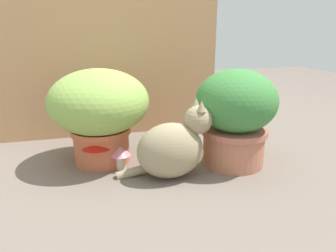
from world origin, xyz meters
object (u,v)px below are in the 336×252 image
(mushroom_ornament_red, at_px, (97,145))
(leafy_planter, at_px, (235,114))
(grass_planter, at_px, (99,109))
(cat, at_px, (174,147))
(mushroom_ornament_pink, at_px, (120,153))

(mushroom_ornament_red, bearing_deg, leafy_planter, -8.67)
(leafy_planter, bearing_deg, grass_planter, 163.10)
(cat, bearing_deg, mushroom_ornament_red, 153.57)
(leafy_planter, xyz_separation_m, mushroom_ornament_red, (-0.57, 0.09, -0.11))
(grass_planter, height_order, mushroom_ornament_red, grass_planter)
(grass_planter, relative_size, leafy_planter, 1.03)
(leafy_planter, distance_m, mushroom_ornament_pink, 0.50)
(cat, relative_size, mushroom_ornament_red, 2.59)
(leafy_planter, height_order, mushroom_ornament_pink, leafy_planter)
(grass_planter, height_order, cat, grass_planter)
(leafy_planter, bearing_deg, mushroom_ornament_red, 171.33)
(mushroom_ornament_pink, bearing_deg, mushroom_ornament_red, 166.98)
(leafy_planter, relative_size, mushroom_ornament_pink, 4.03)
(grass_planter, relative_size, cat, 1.11)
(mushroom_ornament_pink, xyz_separation_m, mushroom_ornament_red, (-0.09, 0.02, 0.04))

